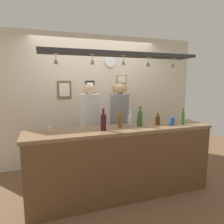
{
  "coord_description": "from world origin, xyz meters",
  "views": [
    {
      "loc": [
        -1.06,
        -3.0,
        1.68
      ],
      "look_at": [
        0.0,
        0.1,
        1.19
      ],
      "focal_mm": 32.76,
      "sensor_mm": 36.0,
      "label": 1
    }
  ],
  "objects_px": {
    "picture_frame_caricature": "(64,90)",
    "picture_frame_lower_pair": "(120,90)",
    "cupcake": "(49,129)",
    "picture_frame_upper_small": "(122,79)",
    "bottle_soda_clear": "(130,120)",
    "person_right_grey_shirt": "(120,120)",
    "bottle_champagne_green": "(140,118)",
    "bottle_wine_dark_red": "(103,122)",
    "person_middle_white_patterned_shirt": "(90,121)",
    "bottle_beer_amber_tall": "(120,120)",
    "drink_can": "(172,121)",
    "wall_clock": "(110,62)",
    "bottle_beer_brown_stubby": "(158,120)",
    "bottle_beer_green_import": "(183,118)",
    "picture_frame_crest": "(90,87)"
  },
  "relations": [
    {
      "from": "bottle_wine_dark_red",
      "to": "picture_frame_caricature",
      "type": "bearing_deg",
      "value": 103.73
    },
    {
      "from": "bottle_beer_brown_stubby",
      "to": "picture_frame_lower_pair",
      "type": "height_order",
      "value": "picture_frame_lower_pair"
    },
    {
      "from": "bottle_soda_clear",
      "to": "bottle_beer_green_import",
      "type": "bearing_deg",
      "value": -13.81
    },
    {
      "from": "cupcake",
      "to": "bottle_beer_amber_tall",
      "type": "bearing_deg",
      "value": -2.93
    },
    {
      "from": "wall_clock",
      "to": "bottle_champagne_green",
      "type": "bearing_deg",
      "value": -89.45
    },
    {
      "from": "bottle_soda_clear",
      "to": "picture_frame_upper_small",
      "type": "distance_m",
      "value": 1.48
    },
    {
      "from": "person_middle_white_patterned_shirt",
      "to": "picture_frame_lower_pair",
      "type": "xyz_separation_m",
      "value": [
        0.8,
        0.63,
        0.5
      ]
    },
    {
      "from": "person_right_grey_shirt",
      "to": "bottle_soda_clear",
      "type": "distance_m",
      "value": 0.68
    },
    {
      "from": "person_right_grey_shirt",
      "to": "picture_frame_crest",
      "type": "relative_size",
      "value": 6.31
    },
    {
      "from": "bottle_beer_green_import",
      "to": "bottle_beer_brown_stubby",
      "type": "bearing_deg",
      "value": 160.64
    },
    {
      "from": "picture_frame_crest",
      "to": "wall_clock",
      "type": "relative_size",
      "value": 1.18
    },
    {
      "from": "cupcake",
      "to": "wall_clock",
      "type": "distance_m",
      "value": 2.07
    },
    {
      "from": "bottle_beer_green_import",
      "to": "picture_frame_lower_pair",
      "type": "relative_size",
      "value": 0.87
    },
    {
      "from": "bottle_champagne_green",
      "to": "picture_frame_caricature",
      "type": "distance_m",
      "value": 1.7
    },
    {
      "from": "bottle_soda_clear",
      "to": "person_right_grey_shirt",
      "type": "bearing_deg",
      "value": 82.11
    },
    {
      "from": "person_middle_white_patterned_shirt",
      "to": "bottle_champagne_green",
      "type": "height_order",
      "value": "person_middle_white_patterned_shirt"
    },
    {
      "from": "person_middle_white_patterned_shirt",
      "to": "picture_frame_upper_small",
      "type": "xyz_separation_m",
      "value": [
        0.84,
        0.63,
        0.73
      ]
    },
    {
      "from": "bottle_beer_brown_stubby",
      "to": "picture_frame_crest",
      "type": "bearing_deg",
      "value": 118.52
    },
    {
      "from": "person_right_grey_shirt",
      "to": "bottle_beer_brown_stubby",
      "type": "bearing_deg",
      "value": -64.7
    },
    {
      "from": "person_middle_white_patterned_shirt",
      "to": "bottle_wine_dark_red",
      "type": "xyz_separation_m",
      "value": [
        -0.0,
        -0.81,
        0.15
      ]
    },
    {
      "from": "person_right_grey_shirt",
      "to": "bottle_beer_green_import",
      "type": "distance_m",
      "value": 1.12
    },
    {
      "from": "person_right_grey_shirt",
      "to": "bottle_champagne_green",
      "type": "height_order",
      "value": "person_right_grey_shirt"
    },
    {
      "from": "person_right_grey_shirt",
      "to": "drink_can",
      "type": "height_order",
      "value": "person_right_grey_shirt"
    },
    {
      "from": "bottle_beer_green_import",
      "to": "picture_frame_crest",
      "type": "xyz_separation_m",
      "value": [
        -1.1,
        1.49,
        0.44
      ]
    },
    {
      "from": "picture_frame_lower_pair",
      "to": "drink_can",
      "type": "bearing_deg",
      "value": -79.27
    },
    {
      "from": "person_right_grey_shirt",
      "to": "wall_clock",
      "type": "relative_size",
      "value": 7.46
    },
    {
      "from": "bottle_beer_brown_stubby",
      "to": "bottle_champagne_green",
      "type": "bearing_deg",
      "value": 179.31
    },
    {
      "from": "bottle_beer_amber_tall",
      "to": "bottle_beer_green_import",
      "type": "bearing_deg",
      "value": -9.05
    },
    {
      "from": "bottle_soda_clear",
      "to": "picture_frame_caricature",
      "type": "distance_m",
      "value": 1.58
    },
    {
      "from": "bottle_beer_amber_tall",
      "to": "bottle_beer_brown_stubby",
      "type": "relative_size",
      "value": 1.44
    },
    {
      "from": "picture_frame_upper_small",
      "to": "picture_frame_caricature",
      "type": "xyz_separation_m",
      "value": [
        -1.19,
        0.0,
        -0.2
      ]
    },
    {
      "from": "person_right_grey_shirt",
      "to": "bottle_beer_brown_stubby",
      "type": "xyz_separation_m",
      "value": [
        0.35,
        -0.73,
        0.1
      ]
    },
    {
      "from": "picture_frame_crest",
      "to": "picture_frame_upper_small",
      "type": "relative_size",
      "value": 1.18
    },
    {
      "from": "person_right_grey_shirt",
      "to": "bottle_wine_dark_red",
      "type": "bearing_deg",
      "value": -124.05
    },
    {
      "from": "bottle_champagne_green",
      "to": "picture_frame_upper_small",
      "type": "xyz_separation_m",
      "value": [
        0.25,
        1.36,
        0.58
      ]
    },
    {
      "from": "cupcake",
      "to": "picture_frame_upper_small",
      "type": "distance_m",
      "value": 2.11
    },
    {
      "from": "bottle_beer_green_import",
      "to": "bottle_soda_clear",
      "type": "height_order",
      "value": "bottle_beer_green_import"
    },
    {
      "from": "bottle_wine_dark_red",
      "to": "person_middle_white_patterned_shirt",
      "type": "bearing_deg",
      "value": 89.97
    },
    {
      "from": "picture_frame_caricature",
      "to": "picture_frame_lower_pair",
      "type": "distance_m",
      "value": 1.15
    },
    {
      "from": "cupcake",
      "to": "wall_clock",
      "type": "bearing_deg",
      "value": 45.1
    },
    {
      "from": "person_middle_white_patterned_shirt",
      "to": "drink_can",
      "type": "distance_m",
      "value": 1.37
    },
    {
      "from": "bottle_soda_clear",
      "to": "picture_frame_upper_small",
      "type": "bearing_deg",
      "value": 73.76
    },
    {
      "from": "bottle_soda_clear",
      "to": "picture_frame_crest",
      "type": "height_order",
      "value": "picture_frame_crest"
    },
    {
      "from": "drink_can",
      "to": "picture_frame_lower_pair",
      "type": "height_order",
      "value": "picture_frame_lower_pair"
    },
    {
      "from": "picture_frame_caricature",
      "to": "picture_frame_lower_pair",
      "type": "xyz_separation_m",
      "value": [
        1.15,
        0.0,
        -0.03
      ]
    },
    {
      "from": "drink_can",
      "to": "picture_frame_lower_pair",
      "type": "relative_size",
      "value": 0.41
    },
    {
      "from": "bottle_beer_amber_tall",
      "to": "bottle_soda_clear",
      "type": "bearing_deg",
      "value": 13.5
    },
    {
      "from": "cupcake",
      "to": "bottle_champagne_green",
      "type": "bearing_deg",
      "value": -3.35
    },
    {
      "from": "bottle_champagne_green",
      "to": "bottle_beer_amber_tall",
      "type": "height_order",
      "value": "bottle_champagne_green"
    },
    {
      "from": "person_right_grey_shirt",
      "to": "picture_frame_caricature",
      "type": "height_order",
      "value": "picture_frame_caricature"
    }
  ]
}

